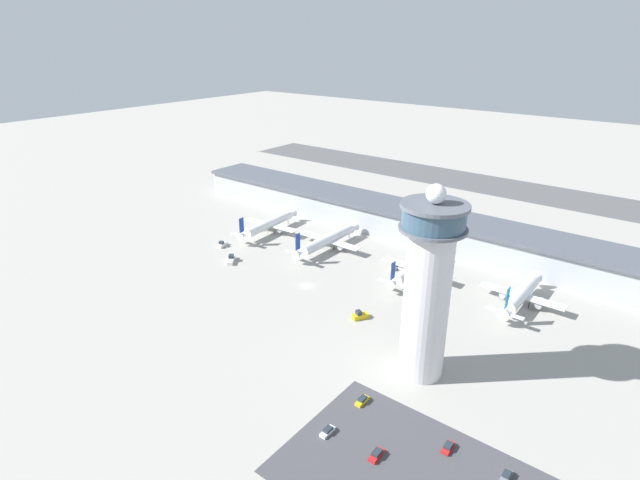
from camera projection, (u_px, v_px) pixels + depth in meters
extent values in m
plane|color=#9E9B93|center=(307.00, 286.00, 193.87)|extent=(1000.00, 1000.00, 0.00)
cube|color=#A3A8B2|center=(398.00, 221.00, 242.33)|extent=(242.93, 22.00, 12.68)
cube|color=#4C515B|center=(399.00, 207.00, 239.59)|extent=(242.93, 25.00, 1.60)
cube|color=#515154|center=(482.00, 183.00, 325.23)|extent=(364.39, 44.00, 0.01)
cylinder|color=silver|center=(426.00, 305.00, 136.41)|extent=(12.61, 12.61, 44.19)
cylinder|color=#565B66|center=(433.00, 228.00, 127.76)|extent=(17.75, 17.75, 0.80)
cylinder|color=#334C60|center=(434.00, 217.00, 126.58)|extent=(16.33, 16.33, 5.31)
cylinder|color=#565B66|center=(435.00, 205.00, 125.37)|extent=(17.75, 17.75, 1.00)
sphere|color=white|center=(436.00, 194.00, 124.19)|extent=(5.13, 5.13, 5.13)
cylinder|color=white|center=(269.00, 224.00, 243.76)|extent=(6.53, 32.38, 4.25)
cone|color=white|center=(292.00, 213.00, 257.54)|extent=(4.51, 4.11, 4.25)
cone|color=white|center=(244.00, 236.00, 229.49)|extent=(4.18, 5.35, 3.82)
cube|color=white|center=(270.00, 225.00, 244.54)|extent=(30.81, 6.57, 0.44)
cylinder|color=#A8A8B2|center=(262.00, 224.00, 249.11)|extent=(2.66, 4.83, 2.34)
cylinder|color=#A8A8B2|center=(282.00, 229.00, 242.49)|extent=(2.66, 4.83, 2.34)
cube|color=navy|center=(241.00, 225.00, 226.59)|extent=(0.50, 2.81, 6.79)
cube|color=white|center=(242.00, 236.00, 228.24)|extent=(12.00, 2.84, 0.24)
cylinder|color=black|center=(288.00, 221.00, 256.45)|extent=(0.28, 0.28, 2.50)
cylinder|color=black|center=(274.00, 231.00, 243.40)|extent=(0.28, 0.28, 2.50)
cylinder|color=black|center=(265.00, 229.00, 246.47)|extent=(0.28, 0.28, 2.50)
cylinder|color=silver|center=(329.00, 239.00, 225.84)|extent=(4.80, 34.75, 4.48)
cone|color=silver|center=(353.00, 227.00, 239.82)|extent=(4.52, 4.07, 4.48)
cone|color=silver|center=(300.00, 254.00, 211.37)|extent=(4.08, 5.41, 4.03)
cube|color=silver|center=(329.00, 240.00, 226.64)|extent=(32.42, 4.70, 0.44)
cylinder|color=#A8A8B2|center=(319.00, 239.00, 231.79)|extent=(2.51, 4.95, 2.46)
cylinder|color=#A8A8B2|center=(343.00, 246.00, 223.97)|extent=(2.51, 4.95, 2.46)
cube|color=navy|center=(298.00, 242.00, 208.35)|extent=(0.33, 2.80, 7.17)
cube|color=silver|center=(297.00, 254.00, 210.13)|extent=(12.56, 2.12, 0.24)
cylinder|color=black|center=(349.00, 236.00, 238.78)|extent=(0.28, 0.28, 2.17)
cylinder|color=black|center=(334.00, 248.00, 225.23)|extent=(0.28, 0.28, 2.17)
cylinder|color=black|center=(323.00, 244.00, 228.84)|extent=(0.28, 0.28, 2.17)
cylinder|color=white|center=(416.00, 267.00, 199.37)|extent=(4.33, 29.69, 4.25)
cone|color=white|center=(435.00, 254.00, 211.52)|extent=(4.26, 3.84, 4.25)
cone|color=white|center=(394.00, 283.00, 186.75)|extent=(3.84, 5.11, 3.82)
cube|color=white|center=(416.00, 268.00, 200.09)|extent=(30.83, 4.49, 0.44)
cylinder|color=#A8A8B2|center=(403.00, 266.00, 205.00)|extent=(2.35, 4.68, 2.34)
cylinder|color=#A8A8B2|center=(432.00, 275.00, 197.61)|extent=(2.35, 4.68, 2.34)
cube|color=navy|center=(393.00, 271.00, 183.89)|extent=(0.31, 2.80, 6.80)
cube|color=white|center=(392.00, 283.00, 185.56)|extent=(11.90, 2.03, 0.24)
cylinder|color=black|center=(431.00, 263.00, 210.51)|extent=(0.28, 0.28, 2.21)
cylinder|color=black|center=(422.00, 276.00, 198.77)|extent=(0.28, 0.28, 2.21)
cylinder|color=black|center=(408.00, 272.00, 202.16)|extent=(0.28, 0.28, 2.21)
cylinder|color=silver|center=(521.00, 294.00, 178.54)|extent=(4.70, 26.47, 4.57)
cone|color=silver|center=(535.00, 279.00, 189.60)|extent=(4.59, 4.13, 4.57)
cone|color=silver|center=(506.00, 312.00, 166.97)|extent=(4.14, 5.50, 4.11)
cube|color=silver|center=(522.00, 296.00, 179.23)|extent=(30.07, 4.55, 0.44)
cylinder|color=#A8A8B2|center=(505.00, 293.00, 184.09)|extent=(2.54, 5.03, 2.51)
cylinder|color=#A8A8B2|center=(540.00, 303.00, 176.87)|extent=(2.54, 5.03, 2.51)
cube|color=#197FB2|center=(507.00, 298.00, 163.90)|extent=(0.31, 2.80, 7.31)
cube|color=silver|center=(505.00, 313.00, 165.71)|extent=(12.79, 2.06, 0.24)
cylinder|color=black|center=(530.00, 290.00, 188.53)|extent=(0.28, 0.28, 2.12)
cylinder|color=black|center=(529.00, 305.00, 177.80)|extent=(0.28, 0.28, 2.12)
cylinder|color=black|center=(511.00, 300.00, 181.45)|extent=(0.28, 0.28, 2.12)
cube|color=black|center=(360.00, 318.00, 171.77)|extent=(4.23, 5.22, 0.12)
cube|color=gold|center=(360.00, 316.00, 171.47)|extent=(4.73, 6.06, 1.68)
cube|color=#232D38|center=(359.00, 313.00, 170.67)|extent=(2.64, 2.47, 1.37)
cube|color=black|center=(222.00, 246.00, 229.67)|extent=(3.45, 5.25, 0.12)
cube|color=silver|center=(222.00, 245.00, 229.41)|extent=(3.81, 6.16, 1.47)
cube|color=#232D38|center=(221.00, 243.00, 228.40)|extent=(2.37, 2.22, 1.21)
cube|color=black|center=(231.00, 262.00, 214.06)|extent=(6.09, 6.89, 0.12)
cube|color=silver|center=(231.00, 260.00, 213.77)|extent=(6.99, 8.00, 1.61)
cube|color=#232D38|center=(231.00, 256.00, 213.98)|extent=(3.16, 3.24, 1.31)
cube|color=black|center=(395.00, 268.00, 208.04)|extent=(2.86, 4.93, 0.12)
cube|color=silver|center=(395.00, 267.00, 207.80)|extent=(3.04, 5.83, 1.38)
cube|color=#232D38|center=(396.00, 264.00, 207.70)|extent=(2.38, 1.88, 1.13)
cube|color=black|center=(327.00, 433.00, 122.50)|extent=(1.70, 3.70, 0.12)
cube|color=silver|center=(327.00, 432.00, 122.37)|extent=(1.77, 4.41, 0.79)
cube|color=#232D38|center=(328.00, 429.00, 122.17)|extent=(1.55, 2.43, 0.65)
cube|color=black|center=(448.00, 449.00, 117.78)|extent=(1.93, 3.80, 0.12)
cube|color=red|center=(448.00, 448.00, 117.66)|extent=(2.03, 4.51, 0.77)
cube|color=#232D38|center=(448.00, 445.00, 117.47)|extent=(1.73, 2.51, 0.63)
cube|color=black|center=(506.00, 478.00, 110.15)|extent=(1.67, 3.39, 0.12)
cube|color=slate|center=(506.00, 477.00, 110.02)|extent=(1.74, 4.04, 0.82)
cube|color=#232D38|center=(507.00, 474.00, 109.81)|extent=(1.53, 2.22, 0.67)
cube|color=black|center=(376.00, 457.00, 115.66)|extent=(1.92, 3.97, 0.12)
cube|color=red|center=(376.00, 455.00, 115.51)|extent=(2.01, 4.72, 0.87)
cube|color=#232D38|center=(377.00, 452.00, 115.30)|extent=(1.73, 2.61, 0.72)
cube|color=black|center=(362.00, 402.00, 132.69)|extent=(1.70, 3.88, 0.12)
cube|color=gold|center=(362.00, 401.00, 132.55)|extent=(1.77, 4.62, 0.84)
cube|color=#232D38|center=(362.00, 399.00, 132.34)|extent=(1.55, 2.54, 0.69)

